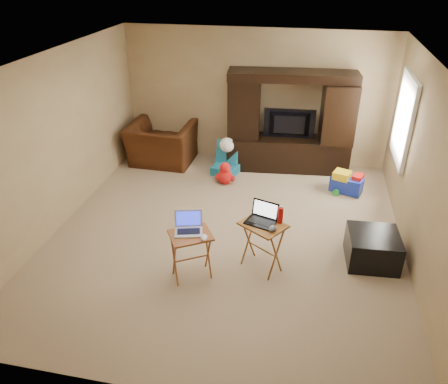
% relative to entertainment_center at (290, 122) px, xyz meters
% --- Properties ---
extents(floor, '(5.50, 5.50, 0.00)m').
position_rel_entertainment_center_xyz_m(floor, '(-0.69, -2.41, -0.92)').
color(floor, tan).
rests_on(floor, ground).
extents(ceiling, '(5.50, 5.50, 0.00)m').
position_rel_entertainment_center_xyz_m(ceiling, '(-0.69, -2.41, 1.58)').
color(ceiling, silver).
rests_on(ceiling, ground).
extents(wall_back, '(5.00, 0.00, 5.00)m').
position_rel_entertainment_center_xyz_m(wall_back, '(-0.69, 0.34, 0.33)').
color(wall_back, tan).
rests_on(wall_back, ground).
extents(wall_front, '(5.00, 0.00, 5.00)m').
position_rel_entertainment_center_xyz_m(wall_front, '(-0.69, -5.16, 0.33)').
color(wall_front, tan).
rests_on(wall_front, ground).
extents(wall_left, '(0.00, 5.50, 5.50)m').
position_rel_entertainment_center_xyz_m(wall_left, '(-3.19, -2.41, 0.33)').
color(wall_left, tan).
rests_on(wall_left, ground).
extents(wall_right, '(0.00, 5.50, 5.50)m').
position_rel_entertainment_center_xyz_m(wall_right, '(1.81, -2.41, 0.33)').
color(wall_right, tan).
rests_on(wall_right, ground).
extents(window_pane, '(0.00, 1.20, 1.20)m').
position_rel_entertainment_center_xyz_m(window_pane, '(1.79, -0.86, 0.48)').
color(window_pane, white).
rests_on(window_pane, ground).
extents(window_frame, '(0.06, 1.14, 1.34)m').
position_rel_entertainment_center_xyz_m(window_frame, '(1.77, -0.86, 0.48)').
color(window_frame, white).
rests_on(window_frame, ground).
extents(entertainment_center, '(2.30, 0.78, 1.85)m').
position_rel_entertainment_center_xyz_m(entertainment_center, '(0.00, 0.00, 0.00)').
color(entertainment_center, black).
rests_on(entertainment_center, floor).
extents(television, '(0.94, 0.18, 0.54)m').
position_rel_entertainment_center_xyz_m(television, '(0.00, -0.04, -0.04)').
color(television, black).
rests_on(television, entertainment_center).
extents(recliner, '(1.23, 1.09, 0.79)m').
position_rel_entertainment_center_xyz_m(recliner, '(-2.41, -0.24, -0.53)').
color(recliner, '#48220F').
rests_on(recliner, floor).
extents(child_rocker, '(0.55, 0.60, 0.59)m').
position_rel_entertainment_center_xyz_m(child_rocker, '(-1.09, -0.48, -0.63)').
color(child_rocker, '#196D8B').
rests_on(child_rocker, floor).
extents(plush_toy, '(0.37, 0.31, 0.41)m').
position_rel_entertainment_center_xyz_m(plush_toy, '(-1.03, -0.86, -0.72)').
color(plush_toy, red).
rests_on(plush_toy, floor).
extents(push_toy, '(0.63, 0.54, 0.40)m').
position_rel_entertainment_center_xyz_m(push_toy, '(1.08, -0.78, -0.72)').
color(push_toy, '#162CB7').
rests_on(push_toy, floor).
extents(ottoman, '(0.69, 0.69, 0.42)m').
position_rel_entertainment_center_xyz_m(ottoman, '(1.34, -2.68, -0.71)').
color(ottoman, black).
rests_on(ottoman, floor).
extents(tray_table_left, '(0.63, 0.60, 0.65)m').
position_rel_entertainment_center_xyz_m(tray_table_left, '(-0.93, -3.46, -0.60)').
color(tray_table_left, '#A75F28').
rests_on(tray_table_left, floor).
extents(tray_table_right, '(0.67, 0.64, 0.68)m').
position_rel_entertainment_center_xyz_m(tray_table_right, '(-0.09, -3.10, -0.58)').
color(tray_table_right, '#A06626').
rests_on(tray_table_right, floor).
extents(laptop_left, '(0.40, 0.36, 0.24)m').
position_rel_entertainment_center_xyz_m(laptop_left, '(-0.96, -3.43, -0.16)').
color(laptop_left, '#BCBCC1').
rests_on(laptop_left, tray_table_left).
extents(laptop_right, '(0.43, 0.39, 0.24)m').
position_rel_entertainment_center_xyz_m(laptop_right, '(-0.13, -3.08, -0.12)').
color(laptop_right, black).
rests_on(laptop_right, tray_table_right).
extents(mouse_left, '(0.11, 0.15, 0.05)m').
position_rel_entertainment_center_xyz_m(mouse_left, '(-0.74, -3.53, -0.25)').
color(mouse_left, white).
rests_on(mouse_left, tray_table_left).
extents(mouse_right, '(0.12, 0.16, 0.06)m').
position_rel_entertainment_center_xyz_m(mouse_right, '(0.04, -3.22, -0.22)').
color(mouse_right, '#444449').
rests_on(mouse_right, tray_table_right).
extents(water_bottle, '(0.07, 0.07, 0.21)m').
position_rel_entertainment_center_xyz_m(water_bottle, '(0.11, -3.02, -0.14)').
color(water_bottle, '#BD100B').
rests_on(water_bottle, tray_table_right).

